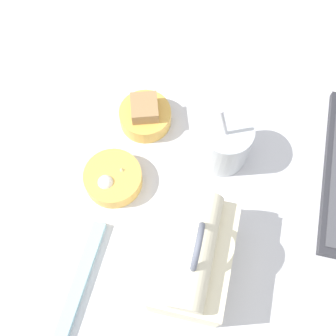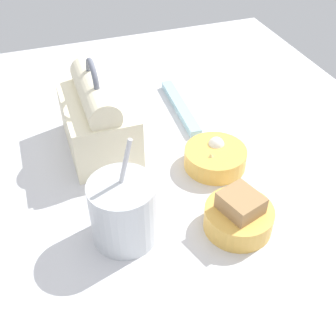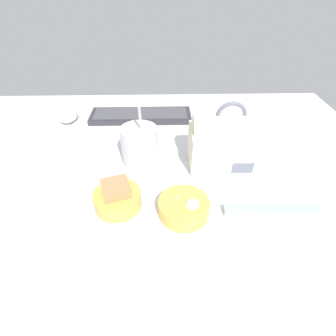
{
  "view_description": "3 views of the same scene",
  "coord_description": "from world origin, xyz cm",
  "px_view_note": "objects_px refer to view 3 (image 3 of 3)",
  "views": [
    {
      "loc": [
        36.09,
        4.35,
        81.31
      ],
      "look_at": [
        4.44,
        -2.89,
        7.0
      ],
      "focal_mm": 45.0,
      "sensor_mm": 36.0,
      "label": 1
    },
    {
      "loc": [
        -46.22,
        14.84,
        53.49
      ],
      "look_at": [
        4.44,
        -2.89,
        7.0
      ],
      "focal_mm": 45.0,
      "sensor_mm": 36.0,
      "label": 2
    },
    {
      "loc": [
        3.18,
        -53.86,
        47.21
      ],
      "look_at": [
        4.44,
        -2.89,
        7.0
      ],
      "focal_mm": 28.0,
      "sensor_mm": 36.0,
      "label": 3
    }
  ],
  "objects_px": {
    "chopstick_case": "(271,211)",
    "bento_bowl_sandwich": "(117,198)",
    "lunch_bag": "(227,143)",
    "computer_mouse": "(69,116)",
    "soup_cup": "(140,145)",
    "bento_bowl_snacks": "(184,207)",
    "keyboard": "(141,115)"
  },
  "relations": [
    {
      "from": "computer_mouse",
      "to": "keyboard",
      "type": "bearing_deg",
      "value": 3.02
    },
    {
      "from": "lunch_bag",
      "to": "bento_bowl_snacks",
      "type": "relative_size",
      "value": 1.73
    },
    {
      "from": "keyboard",
      "to": "lunch_bag",
      "type": "distance_m",
      "value": 0.38
    },
    {
      "from": "lunch_bag",
      "to": "computer_mouse",
      "type": "height_order",
      "value": "lunch_bag"
    },
    {
      "from": "bento_bowl_sandwich",
      "to": "computer_mouse",
      "type": "relative_size",
      "value": 1.19
    },
    {
      "from": "bento_bowl_snacks",
      "to": "computer_mouse",
      "type": "bearing_deg",
      "value": 129.97
    },
    {
      "from": "chopstick_case",
      "to": "bento_bowl_sandwich",
      "type": "bearing_deg",
      "value": 174.57
    },
    {
      "from": "lunch_bag",
      "to": "bento_bowl_snacks",
      "type": "bearing_deg",
      "value": -124.43
    },
    {
      "from": "lunch_bag",
      "to": "soup_cup",
      "type": "relative_size",
      "value": 1.11
    },
    {
      "from": "keyboard",
      "to": "chopstick_case",
      "type": "height_order",
      "value": "keyboard"
    },
    {
      "from": "bento_bowl_sandwich",
      "to": "lunch_bag",
      "type": "bearing_deg",
      "value": 29.78
    },
    {
      "from": "soup_cup",
      "to": "bento_bowl_sandwich",
      "type": "bearing_deg",
      "value": -103.84
    },
    {
      "from": "keyboard",
      "to": "computer_mouse",
      "type": "relative_size",
      "value": 3.97
    },
    {
      "from": "soup_cup",
      "to": "bento_bowl_sandwich",
      "type": "relative_size",
      "value": 1.64
    },
    {
      "from": "lunch_bag",
      "to": "computer_mouse",
      "type": "relative_size",
      "value": 2.17
    },
    {
      "from": "soup_cup",
      "to": "bento_bowl_snacks",
      "type": "xyz_separation_m",
      "value": [
        0.11,
        -0.2,
        -0.04
      ]
    },
    {
      "from": "soup_cup",
      "to": "chopstick_case",
      "type": "relative_size",
      "value": 0.84
    },
    {
      "from": "bento_bowl_sandwich",
      "to": "chopstick_case",
      "type": "relative_size",
      "value": 0.51
    },
    {
      "from": "chopstick_case",
      "to": "bento_bowl_snacks",
      "type": "bearing_deg",
      "value": 178.29
    },
    {
      "from": "bento_bowl_sandwich",
      "to": "chopstick_case",
      "type": "height_order",
      "value": "bento_bowl_sandwich"
    },
    {
      "from": "soup_cup",
      "to": "chopstick_case",
      "type": "bearing_deg",
      "value": -33.95
    },
    {
      "from": "computer_mouse",
      "to": "chopstick_case",
      "type": "distance_m",
      "value": 0.74
    },
    {
      "from": "bento_bowl_snacks",
      "to": "lunch_bag",
      "type": "bearing_deg",
      "value": 55.57
    },
    {
      "from": "soup_cup",
      "to": "bento_bowl_snacks",
      "type": "height_order",
      "value": "soup_cup"
    },
    {
      "from": "keyboard",
      "to": "bento_bowl_snacks",
      "type": "xyz_separation_m",
      "value": [
        0.12,
        -0.47,
        0.01
      ]
    },
    {
      "from": "chopstick_case",
      "to": "soup_cup",
      "type": "bearing_deg",
      "value": 146.05
    },
    {
      "from": "lunch_bag",
      "to": "bento_bowl_sandwich",
      "type": "distance_m",
      "value": 0.32
    },
    {
      "from": "keyboard",
      "to": "computer_mouse",
      "type": "distance_m",
      "value": 0.26
    },
    {
      "from": "bento_bowl_sandwich",
      "to": "computer_mouse",
      "type": "height_order",
      "value": "bento_bowl_sandwich"
    },
    {
      "from": "bento_bowl_sandwich",
      "to": "bento_bowl_snacks",
      "type": "bearing_deg",
      "value": -10.24
    },
    {
      "from": "soup_cup",
      "to": "bento_bowl_sandwich",
      "type": "height_order",
      "value": "soup_cup"
    },
    {
      "from": "bento_bowl_snacks",
      "to": "chopstick_case",
      "type": "xyz_separation_m",
      "value": [
        0.2,
        -0.01,
        -0.01
      ]
    }
  ]
}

